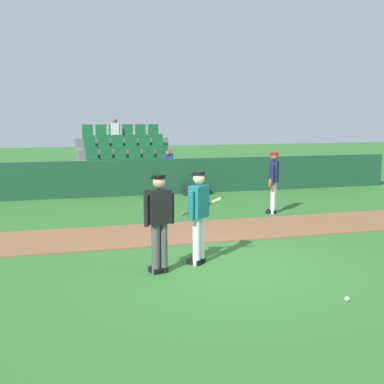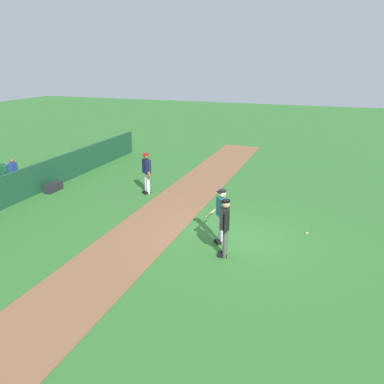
{
  "view_description": "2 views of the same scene",
  "coord_description": "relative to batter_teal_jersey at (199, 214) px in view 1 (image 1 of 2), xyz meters",
  "views": [
    {
      "loc": [
        -3.03,
        -8.58,
        2.75
      ],
      "look_at": [
        0.27,
        2.97,
        0.98
      ],
      "focal_mm": 47.67,
      "sensor_mm": 36.0,
      "label": 1
    },
    {
      "loc": [
        -11.26,
        -2.64,
        5.53
      ],
      "look_at": [
        1.14,
        1.87,
        1.04
      ],
      "focal_mm": 36.83,
      "sensor_mm": 36.0,
      "label": 2
    }
  ],
  "objects": [
    {
      "name": "umpire_home_plate",
      "position": [
        -0.83,
        -0.33,
        0.03
      ],
      "size": [
        0.57,
        0.38,
        1.76
      ],
      "color": "#4C4C4C",
      "rests_on": "ground"
    },
    {
      "name": "infield_dirt_path",
      "position": [
        0.35,
        2.6,
        -0.95
      ],
      "size": [
        28.0,
        2.29,
        0.03
      ],
      "primitive_type": "cube",
      "color": "brown",
      "rests_on": "ground"
    },
    {
      "name": "ground_plane",
      "position": [
        0.35,
        -0.36,
        -0.97
      ],
      "size": [
        80.0,
        80.0,
        0.0
      ],
      "primitive_type": "plane",
      "color": "#33702D"
    },
    {
      "name": "baseball",
      "position": [
        1.58,
        -2.51,
        -0.93
      ],
      "size": [
        0.07,
        0.07,
        0.07
      ],
      "primitive_type": "sphere",
      "color": "white",
      "rests_on": "ground"
    },
    {
      "name": "dugout_fence",
      "position": [
        0.35,
        8.77,
        -0.33
      ],
      "size": [
        20.0,
        0.16,
        1.27
      ],
      "primitive_type": "cube",
      "color": "#19472D",
      "rests_on": "ground"
    },
    {
      "name": "equipment_bag",
      "position": [
        2.4,
        8.32,
        -0.79
      ],
      "size": [
        0.9,
        0.36,
        0.36
      ],
      "primitive_type": "cube",
      "color": "#232328",
      "rests_on": "ground"
    },
    {
      "name": "runner_navy_jersey",
      "position": [
        3.53,
        4.3,
        -0.01
      ],
      "size": [
        0.51,
        0.56,
        1.76
      ],
      "color": "white",
      "rests_on": "ground"
    },
    {
      "name": "stadium_bleachers",
      "position": [
        0.35,
        11.07,
        -0.24
      ],
      "size": [
        3.9,
        3.8,
        2.7
      ],
      "color": "slate",
      "rests_on": "ground"
    },
    {
      "name": "batter_teal_jersey",
      "position": [
        0.0,
        0.0,
        0.0
      ],
      "size": [
        0.71,
        0.69,
        1.76
      ],
      "color": "white",
      "rests_on": "ground"
    }
  ]
}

